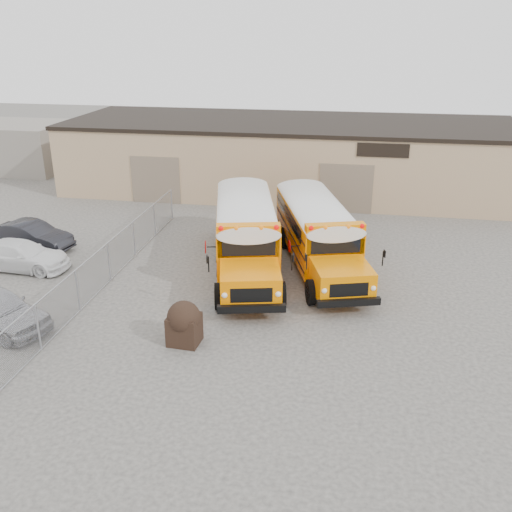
% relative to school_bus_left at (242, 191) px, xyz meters
% --- Properties ---
extents(ground, '(120.00, 120.00, 0.00)m').
position_rel_school_bus_left_xyz_m(ground, '(1.84, -12.24, -1.84)').
color(ground, '#454340').
rests_on(ground, ground).
extents(warehouse, '(30.20, 10.20, 4.67)m').
position_rel_school_bus_left_xyz_m(warehouse, '(1.84, 7.75, 0.54)').
color(warehouse, tan).
rests_on(warehouse, ground).
extents(chainlink_fence, '(0.07, 18.07, 1.81)m').
position_rel_school_bus_left_xyz_m(chainlink_fence, '(-4.16, -9.24, -0.93)').
color(chainlink_fence, '#95979D').
rests_on(chainlink_fence, ground).
extents(distant_building_left, '(8.00, 6.00, 3.60)m').
position_rel_school_bus_left_xyz_m(distant_building_left, '(-20.16, 9.76, -0.04)').
color(distant_building_left, gray).
rests_on(distant_building_left, ground).
extents(school_bus_left, '(5.00, 11.15, 3.17)m').
position_rel_school_bus_left_xyz_m(school_bus_left, '(0.00, 0.00, 0.00)').
color(school_bus_left, '#FF7E00').
rests_on(school_bus_left, ground).
extents(school_bus_right, '(5.43, 10.68, 3.04)m').
position_rel_school_bus_left_xyz_m(school_bus_right, '(2.95, 0.52, -0.08)').
color(school_bus_right, orange).
rests_on(school_bus_right, ground).
extents(tarp_bundle, '(1.20, 1.20, 1.63)m').
position_rel_school_bus_left_xyz_m(tarp_bundle, '(0.69, -13.87, -1.00)').
color(tarp_bundle, black).
rests_on(tarp_bundle, ground).
extents(car_white, '(4.68, 2.03, 1.34)m').
position_rel_school_bus_left_xyz_m(car_white, '(-8.82, -8.67, -1.17)').
color(car_white, white).
rests_on(car_white, ground).
extents(car_dark, '(4.54, 2.30, 1.43)m').
position_rel_school_bus_left_xyz_m(car_dark, '(-9.67, -6.24, -1.12)').
color(car_dark, black).
rests_on(car_dark, ground).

